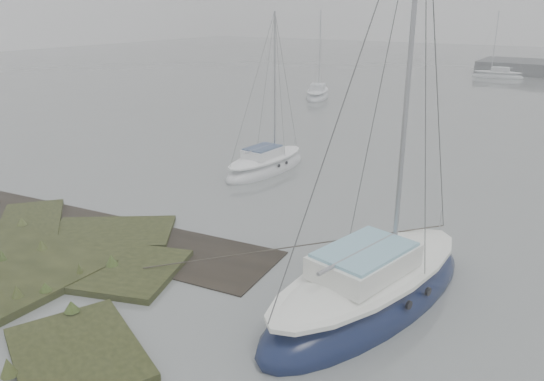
% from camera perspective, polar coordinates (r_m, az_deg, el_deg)
% --- Properties ---
extents(ground, '(160.00, 160.00, 0.00)m').
position_cam_1_polar(ground, '(38.40, 17.65, 7.33)').
color(ground, slate).
rests_on(ground, ground).
extents(sailboat_main, '(4.23, 8.18, 11.01)m').
position_cam_1_polar(sailboat_main, '(14.07, 10.45, -10.78)').
color(sailboat_main, '#0F1736').
rests_on(sailboat_main, ground).
extents(sailboat_white, '(2.17, 5.55, 7.68)m').
position_cam_1_polar(sailboat_white, '(24.83, -0.69, 2.67)').
color(sailboat_white, silver).
rests_on(sailboat_white, ground).
extents(sailboat_far_a, '(3.51, 5.67, 7.60)m').
position_cam_1_polar(sailboat_far_a, '(45.57, 4.92, 10.20)').
color(sailboat_far_a, '#AAAEB3').
rests_on(sailboat_far_a, ground).
extents(sailboat_far_c, '(5.34, 1.98, 7.43)m').
position_cam_1_polar(sailboat_far_c, '(63.37, 23.08, 11.29)').
color(sailboat_far_c, '#B9BFC3').
rests_on(sailboat_far_c, ground).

